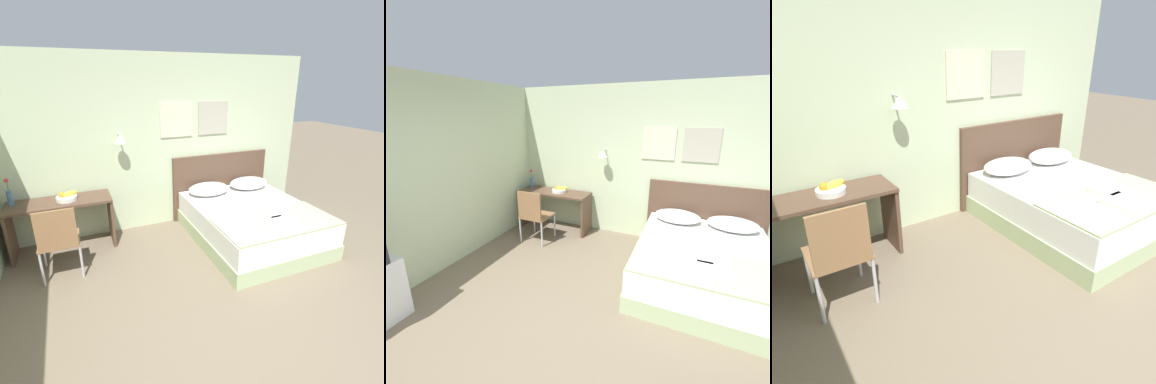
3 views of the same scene
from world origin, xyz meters
TOP-DOWN VIEW (x-y plane):
  - ground_plane at (0.00, 0.00)m, footprint 24.00×24.00m
  - wall_back at (0.01, 2.83)m, footprint 5.24×0.31m
  - bed at (1.14, 1.75)m, footprint 1.63×1.97m
  - headboard at (1.14, 2.77)m, footprint 1.75×0.06m
  - pillow_left at (0.77, 2.45)m, footprint 0.68×0.47m
  - pillow_right at (1.52, 2.45)m, footprint 0.68×0.47m
  - throw_blanket at (1.14, 1.18)m, footprint 1.59×0.79m
  - folded_towel_near_foot at (1.21, 1.32)m, footprint 0.30×0.30m
  - folded_towel_mid_bed at (1.05, 1.05)m, footprint 0.32×0.33m
  - desk at (-1.45, 2.51)m, footprint 1.34×0.49m
  - desk_chair at (-1.49, 1.82)m, footprint 0.47×0.47m
  - fruit_bowl at (-1.35, 2.51)m, footprint 0.30×0.27m
  - flower_vase at (-2.02, 2.58)m, footprint 0.07×0.07m

SIDE VIEW (x-z plane):
  - ground_plane at x=0.00m, z-range 0.00..0.00m
  - bed at x=1.14m, z-range 0.00..0.53m
  - desk at x=-1.45m, z-range 0.16..0.90m
  - throw_blanket at x=1.14m, z-range 0.53..0.56m
  - desk_chair at x=-1.49m, z-range 0.08..1.02m
  - headboard at x=1.14m, z-range 0.00..1.10m
  - folded_towel_near_foot at x=1.21m, z-range 0.56..0.62m
  - folded_towel_mid_bed at x=1.05m, z-range 0.56..0.62m
  - pillow_left at x=0.77m, z-range 0.53..0.71m
  - pillow_right at x=1.52m, z-range 0.53..0.71m
  - fruit_bowl at x=-1.35m, z-range 0.73..0.85m
  - flower_vase at x=-2.02m, z-range 0.70..1.07m
  - wall_back at x=0.01m, z-range 0.01..2.66m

